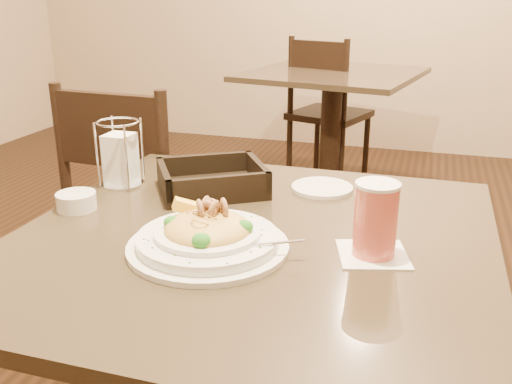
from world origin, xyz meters
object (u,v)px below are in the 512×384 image
(drink_glass, at_px, (375,220))
(bread_basket, at_px, (212,182))
(background_table, at_px, (331,113))
(dining_chair_far, at_px, (326,108))
(side_plate, at_px, (322,188))
(butter_ramekin, at_px, (76,201))
(main_table, at_px, (253,340))
(dining_chair_near, at_px, (140,210))
(napkin_caddy, at_px, (121,158))
(pasta_bowl, at_px, (208,236))

(drink_glass, distance_m, bread_basket, 0.46)
(background_table, bearing_deg, dining_chair_far, 108.08)
(dining_chair_far, height_order, side_plate, dining_chair_far)
(bread_basket, height_order, butter_ramekin, bread_basket)
(main_table, height_order, dining_chair_near, dining_chair_near)
(background_table, bearing_deg, dining_chair_near, -101.87)
(main_table, xyz_separation_m, dining_chair_far, (-0.32, 2.49, -0.02))
(napkin_caddy, bearing_deg, pasta_bowl, -39.58)
(butter_ramekin, bearing_deg, main_table, -2.12)
(side_plate, bearing_deg, pasta_bowl, -109.50)
(bread_basket, bearing_deg, pasta_bowl, -69.99)
(dining_chair_near, distance_m, bread_basket, 0.66)
(pasta_bowl, relative_size, bread_basket, 1.08)
(background_table, height_order, bread_basket, bread_basket)
(main_table, relative_size, napkin_caddy, 5.70)
(dining_chair_far, bearing_deg, pasta_bowl, 112.90)
(drink_glass, height_order, napkin_caddy, napkin_caddy)
(butter_ramekin, bearing_deg, background_table, 86.17)
(background_table, relative_size, napkin_caddy, 6.66)
(drink_glass, distance_m, butter_ramekin, 0.63)
(bread_basket, bearing_deg, dining_chair_near, 136.08)
(main_table, height_order, background_table, same)
(pasta_bowl, bearing_deg, drink_glass, 12.63)
(main_table, height_order, butter_ramekin, butter_ramekin)
(dining_chair_far, distance_m, butter_ramekin, 2.49)
(background_table, xyz_separation_m, side_plate, (0.32, -1.98, 0.24))
(dining_chair_near, xyz_separation_m, bread_basket, (0.43, -0.41, 0.28))
(background_table, height_order, dining_chair_far, dining_chair_far)
(drink_glass, xyz_separation_m, bread_basket, (-0.39, 0.23, -0.04))
(pasta_bowl, height_order, bread_basket, pasta_bowl)
(pasta_bowl, height_order, drink_glass, drink_glass)
(drink_glass, relative_size, bread_basket, 0.49)
(napkin_caddy, relative_size, side_plate, 1.10)
(drink_glass, bearing_deg, butter_ramekin, 176.70)
(dining_chair_near, distance_m, pasta_bowl, 0.93)
(drink_glass, bearing_deg, main_table, 174.65)
(side_plate, bearing_deg, dining_chair_near, 154.03)
(side_plate, distance_m, butter_ramekin, 0.55)
(pasta_bowl, xyz_separation_m, bread_basket, (-0.11, 0.29, -0.00))
(butter_ramekin, bearing_deg, dining_chair_far, 88.08)
(pasta_bowl, bearing_deg, side_plate, 70.50)
(dining_chair_far, relative_size, pasta_bowl, 2.88)
(dining_chair_near, bearing_deg, background_table, -98.41)
(dining_chair_far, bearing_deg, background_table, 125.25)
(bread_basket, xyz_separation_m, napkin_caddy, (-0.22, -0.02, 0.05))
(bread_basket, height_order, napkin_caddy, napkin_caddy)
(napkin_caddy, bearing_deg, main_table, -25.70)
(napkin_caddy, height_order, butter_ramekin, napkin_caddy)
(butter_ramekin, bearing_deg, drink_glass, -3.30)
(main_table, relative_size, drink_glass, 6.11)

